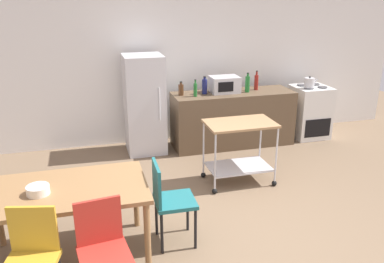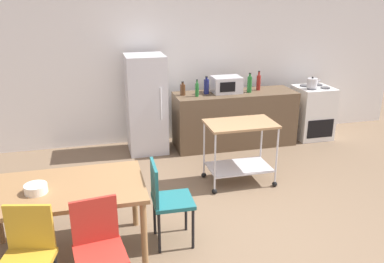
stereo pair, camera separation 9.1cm
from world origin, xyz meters
TOP-DOWN VIEW (x-y plane):
  - ground_plane at (0.00, 0.00)m, footprint 12.00×12.00m
  - back_wall at (0.00, 3.20)m, footprint 8.40×0.12m
  - kitchen_counter at (0.90, 2.60)m, footprint 2.00×0.64m
  - dining_table at (-1.70, 0.13)m, footprint 1.50×0.90m
  - chair_mustard at (-1.96, -0.52)m, footprint 0.48×0.48m
  - chair_red at (-1.41, -0.54)m, footprint 0.45×0.45m
  - chair_teal at (-0.73, 0.12)m, footprint 0.41×0.41m
  - stove_oven at (2.35, 2.62)m, footprint 0.60×0.61m
  - refrigerator at (-0.55, 2.70)m, footprint 0.60×0.63m
  - kitchen_cart at (0.48, 1.24)m, footprint 0.91×0.57m
  - bottle_sesame_oil at (0.03, 2.65)m, footprint 0.08×0.08m
  - bottle_sparkling_water at (0.23, 2.51)m, footprint 0.06×0.06m
  - bottle_soda at (0.42, 2.64)m, footprint 0.08×0.08m
  - microwave at (0.76, 2.65)m, footprint 0.46×0.35m
  - bottle_vinegar at (1.12, 2.56)m, footprint 0.08×0.08m
  - bottle_olive_oil at (1.33, 2.67)m, footprint 0.07×0.07m
  - fruit_bowl at (-1.92, 0.07)m, footprint 0.20×0.20m
  - kettle at (2.23, 2.52)m, footprint 0.24×0.17m

SIDE VIEW (x-z plane):
  - ground_plane at x=0.00m, z-range 0.00..0.00m
  - kitchen_counter at x=0.90m, z-range 0.00..0.90m
  - stove_oven at x=2.35m, z-range -0.01..0.91m
  - chair_mustard at x=-1.96m, z-range 0.07..0.96m
  - chair_red at x=-1.41m, z-range 0.07..0.96m
  - chair_teal at x=-0.73m, z-range 0.07..0.96m
  - kitchen_cart at x=0.48m, z-range 0.15..1.00m
  - dining_table at x=-1.70m, z-range 0.30..1.05m
  - refrigerator at x=-0.55m, z-range 0.00..1.55m
  - fruit_bowl at x=-1.92m, z-range 0.75..0.83m
  - bottle_sesame_oil at x=0.03m, z-range 0.88..1.10m
  - kettle at x=2.23m, z-range 0.91..1.10m
  - bottle_sparkling_water at x=0.23m, z-range 0.88..1.15m
  - bottle_soda at x=0.42m, z-range 0.88..1.16m
  - microwave at x=0.76m, z-range 0.90..1.16m
  - bottle_olive_oil at x=1.33m, z-range 0.87..1.19m
  - bottle_vinegar at x=1.12m, z-range 0.88..1.19m
  - back_wall at x=0.00m, z-range 0.00..2.90m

